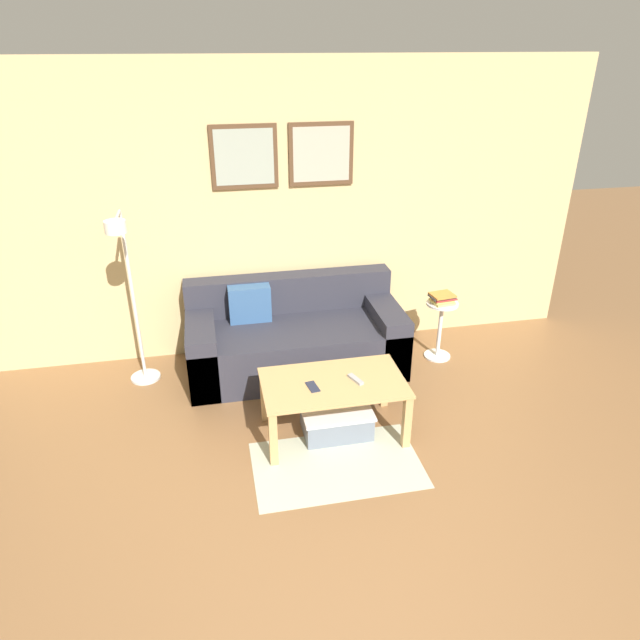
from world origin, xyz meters
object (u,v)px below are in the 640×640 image
Objects in this scene: storage_bin at (336,420)px; floor_lamp at (129,290)px; side_table at (440,325)px; remote_control at (356,379)px; couch at (294,338)px; coffee_table at (333,391)px; cell_phone at (313,387)px; book_stack at (442,298)px.

floor_lamp is at bearing 147.50° from storage_bin.
remote_control is at bearing -138.39° from side_table.
side_table reaches higher than storage_bin.
coffee_table is (0.12, -1.01, 0.09)m from couch.
side_table is at bearing 25.27° from cell_phone.
remote_control is at bearing -74.61° from couch.
book_stack reaches higher than remote_control.
coffee_table is at bearing -32.73° from floor_lamp.
coffee_table is 4.43× the size of book_stack.
cell_phone is at bearing -37.11° from floor_lamp.
storage_bin is 1.56m from book_stack.
book_stack reaches higher than storage_bin.
side_table is 3.92× the size of cell_phone.
coffee_table is at bearing -142.82° from book_stack.
couch reaches higher than remote_control.
remote_control is (1.59, -0.93, -0.45)m from floor_lamp.
remote_control reaches higher than storage_bin.
coffee_table is at bearing 152.70° from remote_control.
cell_phone is at bearing -169.43° from storage_bin.
floor_lamp is (-1.43, 0.92, 0.53)m from coffee_table.
side_table is 3.66× the size of remote_control.
floor_lamp is 2.64m from book_stack.
cell_phone is (-0.18, -0.03, 0.34)m from storage_bin.
floor_lamp reaches higher than remote_control.
floor_lamp is at bearing 179.74° from book_stack.
storage_bin is (0.15, -1.02, -0.18)m from couch.
storage_bin is 0.37m from remote_control.
book_stack is at bearing 25.34° from cell_phone.
book_stack is at bearing -4.51° from couch.
floor_lamp is 10.71× the size of cell_phone.
side_table is (1.32, -0.10, 0.04)m from couch.
floor_lamp is 10.00× the size of remote_control.
storage_bin is at bearing -142.13° from side_table.
storage_bin is (0.02, -0.01, -0.26)m from coffee_table.
remote_control is (0.16, -0.02, 0.09)m from coffee_table.
couch is 1.04m from storage_bin.
floor_lamp is 1.65m from cell_phone.
side_table is 0.27m from book_stack.
book_stack is 1.66× the size of cell_phone.
remote_control is at bearing -3.92° from storage_bin.
side_table is at bearing 20.28° from remote_control.
couch is at bearing 98.21° from storage_bin.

